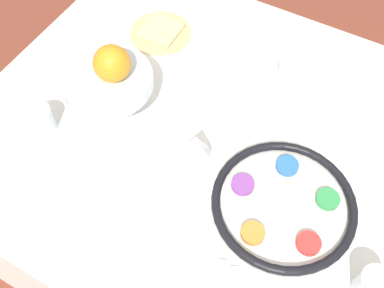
{
  "coord_description": "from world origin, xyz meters",
  "views": [
    {
      "loc": [
        -0.2,
        0.57,
        1.65
      ],
      "look_at": [
        0.07,
        0.08,
        0.78
      ],
      "focal_mm": 42.0,
      "sensor_mm": 36.0,
      "label": 1
    }
  ],
  "objects_px": {
    "wine_glass": "(196,146)",
    "napkin_roll": "(313,74)",
    "bread_plate": "(160,32)",
    "cup_mid": "(373,286)",
    "fruit_stand": "(108,83)",
    "seder_plate": "(284,204)",
    "orange_fruit": "(112,64)",
    "cup_near": "(40,120)"
  },
  "relations": [
    {
      "from": "cup_near",
      "to": "cup_mid",
      "type": "height_order",
      "value": "same"
    },
    {
      "from": "fruit_stand",
      "to": "bread_plate",
      "type": "distance_m",
      "value": 0.3
    },
    {
      "from": "seder_plate",
      "to": "fruit_stand",
      "type": "bearing_deg",
      "value": -6.16
    },
    {
      "from": "seder_plate",
      "to": "napkin_roll",
      "type": "height_order",
      "value": "napkin_roll"
    },
    {
      "from": "seder_plate",
      "to": "bread_plate",
      "type": "distance_m",
      "value": 0.62
    },
    {
      "from": "wine_glass",
      "to": "fruit_stand",
      "type": "bearing_deg",
      "value": -11.79
    },
    {
      "from": "fruit_stand",
      "to": "cup_near",
      "type": "distance_m",
      "value": 0.19
    },
    {
      "from": "fruit_stand",
      "to": "cup_mid",
      "type": "distance_m",
      "value": 0.72
    },
    {
      "from": "fruit_stand",
      "to": "cup_mid",
      "type": "height_order",
      "value": "fruit_stand"
    },
    {
      "from": "fruit_stand",
      "to": "bread_plate",
      "type": "relative_size",
      "value": 1.23
    },
    {
      "from": "cup_near",
      "to": "cup_mid",
      "type": "xyz_separation_m",
      "value": [
        -0.81,
        -0.0,
        0.0
      ]
    },
    {
      "from": "wine_glass",
      "to": "bread_plate",
      "type": "distance_m",
      "value": 0.46
    },
    {
      "from": "fruit_stand",
      "to": "seder_plate",
      "type": "bearing_deg",
      "value": 173.84
    },
    {
      "from": "fruit_stand",
      "to": "napkin_roll",
      "type": "relative_size",
      "value": 1.17
    },
    {
      "from": "napkin_roll",
      "to": "cup_mid",
      "type": "relative_size",
      "value": 2.66
    },
    {
      "from": "fruit_stand",
      "to": "cup_near",
      "type": "height_order",
      "value": "fruit_stand"
    },
    {
      "from": "wine_glass",
      "to": "orange_fruit",
      "type": "relative_size",
      "value": 1.47
    },
    {
      "from": "orange_fruit",
      "to": "bread_plate",
      "type": "height_order",
      "value": "orange_fruit"
    },
    {
      "from": "wine_glass",
      "to": "cup_near",
      "type": "height_order",
      "value": "wine_glass"
    },
    {
      "from": "bread_plate",
      "to": "orange_fruit",
      "type": "bearing_deg",
      "value": 99.91
    },
    {
      "from": "seder_plate",
      "to": "wine_glass",
      "type": "relative_size",
      "value": 2.48
    },
    {
      "from": "cup_near",
      "to": "bread_plate",
      "type": "bearing_deg",
      "value": -100.63
    },
    {
      "from": "napkin_roll",
      "to": "cup_mid",
      "type": "height_order",
      "value": "cup_mid"
    },
    {
      "from": "orange_fruit",
      "to": "napkin_roll",
      "type": "height_order",
      "value": "orange_fruit"
    },
    {
      "from": "orange_fruit",
      "to": "cup_mid",
      "type": "height_order",
      "value": "orange_fruit"
    },
    {
      "from": "wine_glass",
      "to": "napkin_roll",
      "type": "distance_m",
      "value": 0.42
    },
    {
      "from": "napkin_roll",
      "to": "cup_mid",
      "type": "distance_m",
      "value": 0.55
    },
    {
      "from": "wine_glass",
      "to": "cup_mid",
      "type": "bearing_deg",
      "value": 169.28
    },
    {
      "from": "wine_glass",
      "to": "bread_plate",
      "type": "xyz_separation_m",
      "value": [
        0.3,
        -0.34,
        -0.08
      ]
    },
    {
      "from": "orange_fruit",
      "to": "cup_mid",
      "type": "bearing_deg",
      "value": 167.9
    },
    {
      "from": "fruit_stand",
      "to": "cup_near",
      "type": "relative_size",
      "value": 3.1
    },
    {
      "from": "orange_fruit",
      "to": "cup_near",
      "type": "height_order",
      "value": "orange_fruit"
    },
    {
      "from": "fruit_stand",
      "to": "orange_fruit",
      "type": "relative_size",
      "value": 2.48
    },
    {
      "from": "seder_plate",
      "to": "bread_plate",
      "type": "bearing_deg",
      "value": -32.87
    },
    {
      "from": "seder_plate",
      "to": "cup_near",
      "type": "relative_size",
      "value": 4.56
    },
    {
      "from": "fruit_stand",
      "to": "cup_near",
      "type": "bearing_deg",
      "value": 51.71
    },
    {
      "from": "wine_glass",
      "to": "fruit_stand",
      "type": "distance_m",
      "value": 0.27
    },
    {
      "from": "fruit_stand",
      "to": "napkin_roll",
      "type": "height_order",
      "value": "fruit_stand"
    },
    {
      "from": "bread_plate",
      "to": "cup_mid",
      "type": "bearing_deg",
      "value": 150.23
    },
    {
      "from": "wine_glass",
      "to": "orange_fruit",
      "type": "height_order",
      "value": "orange_fruit"
    },
    {
      "from": "seder_plate",
      "to": "fruit_stand",
      "type": "xyz_separation_m",
      "value": [
        0.49,
        -0.05,
        0.07
      ]
    },
    {
      "from": "napkin_roll",
      "to": "orange_fruit",
      "type": "bearing_deg",
      "value": 39.36
    }
  ]
}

